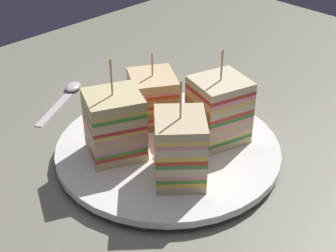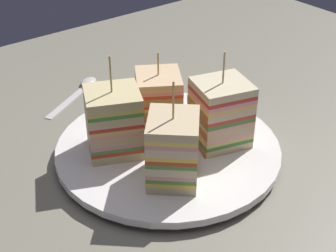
{
  "view_description": "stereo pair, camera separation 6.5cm",
  "coord_description": "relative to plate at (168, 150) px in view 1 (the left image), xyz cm",
  "views": [
    {
      "loc": [
        38.73,
        39.09,
        39.58
      ],
      "look_at": [
        0.0,
        0.0,
        4.79
      ],
      "focal_mm": 54.17,
      "sensor_mm": 36.0,
      "label": 1
    },
    {
      "loc": [
        33.85,
        43.39,
        39.58
      ],
      "look_at": [
        0.0,
        0.0,
        4.79
      ],
      "focal_mm": 54.17,
      "sensor_mm": 36.0,
      "label": 2
    }
  ],
  "objects": [
    {
      "name": "sandwich_wedge_3",
      "position": [
        -3.09,
        -6.1,
        4.17
      ],
      "size": [
        8.69,
        8.92,
        10.24
      ],
      "rotation": [
        0.0,
        0.0,
        13.59
      ],
      "color": "beige",
      "rests_on": "plate"
    },
    {
      "name": "sandwich_wedge_1",
      "position": [
        3.73,
        5.74,
        4.85
      ],
      "size": [
        8.8,
        8.87,
        12.96
      ],
      "rotation": [
        0.0,
        0.0,
        10.26
      ],
      "color": "beige",
      "rests_on": "plate"
    },
    {
      "name": "ground_plane",
      "position": [
        0.0,
        0.0,
        -1.98
      ],
      "size": [
        127.64,
        97.4,
        1.8
      ],
      "primitive_type": "cube",
      "color": "gray"
    },
    {
      "name": "spoon",
      "position": [
        -0.46,
        -23.5,
        -0.69
      ],
      "size": [
        12.82,
        8.3,
        1.0
      ],
      "rotation": [
        0.0,
        0.0,
        3.66
      ],
      "color": "silver",
      "rests_on": "ground_plane"
    },
    {
      "name": "sandwich_wedge_0",
      "position": [
        5.92,
        -3.42,
        4.95
      ],
      "size": [
        8.73,
        8.49,
        13.24
      ],
      "rotation": [
        0.0,
        0.0,
        8.99
      ],
      "color": "beige",
      "rests_on": "plate"
    },
    {
      "name": "sandwich_wedge_2",
      "position": [
        -5.96,
        3.38,
        5.05
      ],
      "size": [
        8.23,
        7.89,
        12.88
      ],
      "rotation": [
        0.0,
        0.0,
        12.28
      ],
      "color": "beige",
      "rests_on": "plate"
    },
    {
      "name": "plate",
      "position": [
        0.0,
        0.0,
        0.0
      ],
      "size": [
        29.52,
        29.52,
        1.79
      ],
      "color": "white",
      "rests_on": "ground_plane"
    },
    {
      "name": "chip_pile",
      "position": [
        -0.47,
        0.37,
        1.34
      ],
      "size": [
        6.39,
        5.91,
        1.48
      ],
      "color": "#E4CD83",
      "rests_on": "plate"
    }
  ]
}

